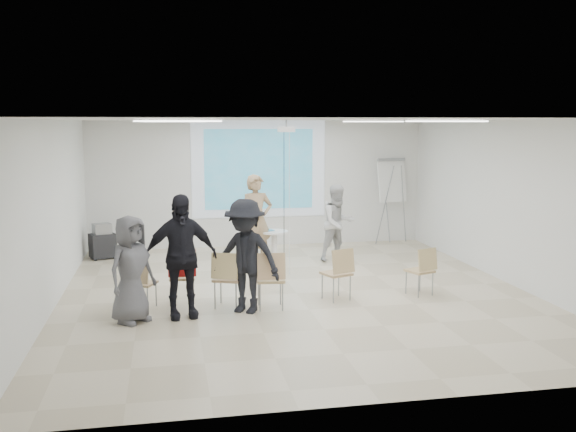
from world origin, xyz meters
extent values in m
cube|color=beige|center=(0.00, 0.00, -0.05)|extent=(8.00, 9.00, 0.10)
cube|color=white|center=(0.00, 0.00, 3.05)|extent=(8.00, 9.00, 0.10)
cube|color=silver|center=(0.00, 4.55, 1.50)|extent=(8.00, 0.10, 3.00)
cube|color=silver|center=(-4.05, 0.00, 1.50)|extent=(0.10, 9.00, 3.00)
cube|color=silver|center=(4.05, 0.00, 1.50)|extent=(0.10, 9.00, 3.00)
cube|color=silver|center=(0.00, 4.49, 1.85)|extent=(3.20, 0.01, 2.30)
cube|color=teal|center=(0.00, 4.47, 1.85)|extent=(2.60, 0.01, 1.90)
cylinder|color=white|center=(0.01, 2.40, 0.02)|extent=(0.53, 0.53, 0.05)
cylinder|color=white|center=(0.01, 2.40, 0.34)|extent=(0.15, 0.15, 0.64)
cylinder|color=white|center=(0.01, 2.40, 0.68)|extent=(0.73, 0.73, 0.04)
cube|color=white|center=(0.07, 2.39, 0.71)|extent=(0.24, 0.21, 0.01)
cube|color=#419DC5|center=(-0.08, 2.44, 0.72)|extent=(0.19, 0.23, 0.01)
imported|color=tan|center=(-0.37, 2.34, 1.07)|extent=(0.88, 0.68, 2.15)
imported|color=silver|center=(1.42, 2.48, 0.91)|extent=(1.04, 0.92, 1.82)
cube|color=white|center=(-0.19, 2.59, 1.42)|extent=(0.06, 0.11, 0.04)
cube|color=white|center=(1.24, 2.73, 1.23)|extent=(0.07, 0.13, 0.04)
cube|color=tan|center=(-2.60, -0.42, 0.41)|extent=(0.50, 0.50, 0.04)
cube|color=tan|center=(-2.67, -0.59, 0.63)|extent=(0.38, 0.23, 0.36)
cylinder|color=gray|center=(-2.80, -0.50, 0.20)|extent=(0.03, 0.03, 0.40)
cylinder|color=#97999F|center=(-2.52, -0.63, 0.20)|extent=(0.03, 0.03, 0.40)
cylinder|color=#919499|center=(-2.67, -0.22, 0.20)|extent=(0.03, 0.03, 0.40)
cylinder|color=gray|center=(-2.39, -0.34, 0.20)|extent=(0.03, 0.03, 0.40)
cube|color=tan|center=(-1.97, -0.24, 0.44)|extent=(0.43, 0.43, 0.04)
cube|color=tan|center=(-1.98, -0.43, 0.68)|extent=(0.41, 0.10, 0.39)
cylinder|color=gray|center=(-2.14, -0.39, 0.21)|extent=(0.02, 0.02, 0.43)
cylinder|color=gray|center=(-1.81, -0.41, 0.21)|extent=(0.02, 0.02, 0.43)
cylinder|color=gray|center=(-2.13, -0.06, 0.21)|extent=(0.02, 0.02, 0.43)
cylinder|color=gray|center=(-1.80, -0.08, 0.21)|extent=(0.02, 0.02, 0.43)
cube|color=tan|center=(-1.24, -0.58, 0.46)|extent=(0.55, 0.55, 0.04)
cube|color=tan|center=(-1.32, -0.77, 0.72)|extent=(0.43, 0.23, 0.41)
cylinder|color=#919599|center=(-1.47, -0.68, 0.23)|extent=(0.03, 0.03, 0.45)
cylinder|color=gray|center=(-1.14, -0.81, 0.23)|extent=(0.03, 0.03, 0.45)
cylinder|color=#92959A|center=(-1.35, -0.36, 0.23)|extent=(0.03, 0.03, 0.45)
cylinder|color=gray|center=(-1.02, -0.48, 0.23)|extent=(0.03, 0.03, 0.45)
cube|color=tan|center=(-0.59, -0.79, 0.47)|extent=(0.47, 0.47, 0.04)
cube|color=tan|center=(-0.61, -1.00, 0.73)|extent=(0.44, 0.12, 0.42)
cylinder|color=gray|center=(-0.78, -0.95, 0.23)|extent=(0.02, 0.02, 0.46)
cylinder|color=gray|center=(-0.43, -0.98, 0.23)|extent=(0.02, 0.02, 0.46)
cylinder|color=#93959B|center=(-0.75, -0.60, 0.23)|extent=(0.02, 0.02, 0.46)
cylinder|color=gray|center=(-0.40, -0.63, 0.23)|extent=(0.02, 0.02, 0.46)
cube|color=tan|center=(0.58, -0.50, 0.45)|extent=(0.53, 0.53, 0.04)
cube|color=tan|center=(0.64, -0.69, 0.69)|extent=(0.42, 0.22, 0.40)
cylinder|color=gray|center=(0.47, -0.72, 0.22)|extent=(0.03, 0.03, 0.44)
cylinder|color=gray|center=(0.79, -0.60, 0.22)|extent=(0.03, 0.03, 0.44)
cylinder|color=gray|center=(0.36, -0.40, 0.22)|extent=(0.03, 0.03, 0.44)
cylinder|color=#909398|center=(0.68, -0.29, 0.22)|extent=(0.03, 0.03, 0.44)
cube|color=tan|center=(2.07, -0.47, 0.42)|extent=(0.50, 0.50, 0.04)
cube|color=tan|center=(2.13, -0.65, 0.65)|extent=(0.40, 0.21, 0.37)
cylinder|color=gray|center=(1.97, -0.67, 0.21)|extent=(0.03, 0.03, 0.41)
cylinder|color=gray|center=(2.27, -0.57, 0.21)|extent=(0.03, 0.03, 0.41)
cylinder|color=gray|center=(1.87, -0.38, 0.21)|extent=(0.03, 0.03, 0.41)
cylinder|color=gray|center=(2.16, -0.27, 0.21)|extent=(0.03, 0.03, 0.41)
cube|color=#AC1615|center=(-1.97, -0.46, 0.72)|extent=(0.45, 0.12, 0.42)
imported|color=black|center=(-1.24, -0.56, 0.49)|extent=(0.40, 0.35, 0.03)
imported|color=black|center=(-2.00, -1.00, 1.09)|extent=(1.36, 0.93, 2.18)
imported|color=black|center=(-1.01, -0.93, 1.01)|extent=(1.49, 1.30, 2.03)
imported|color=#5D5D62|center=(-2.73, -1.12, 0.90)|extent=(1.03, 1.03, 1.80)
cylinder|color=gray|center=(2.98, 3.97, 0.98)|extent=(0.41, 0.15, 1.92)
cylinder|color=#909398|center=(3.51, 4.10, 0.98)|extent=(0.31, 0.31, 1.92)
cylinder|color=#93959B|center=(3.16, 4.37, 0.98)|extent=(0.13, 0.42, 1.91)
cube|color=white|center=(3.21, 4.16, 1.57)|extent=(0.79, 0.40, 1.07)
cube|color=gray|center=(3.20, 4.20, 2.06)|extent=(0.77, 0.25, 0.07)
cube|color=black|center=(-3.59, 3.65, 0.29)|extent=(0.63, 0.57, 0.51)
cube|color=gray|center=(-3.59, 3.65, 0.66)|extent=(0.45, 0.42, 0.23)
cylinder|color=black|center=(-3.72, 3.43, 0.03)|extent=(0.08, 0.08, 0.06)
cylinder|color=black|center=(-3.34, 3.58, 0.03)|extent=(0.08, 0.08, 0.06)
cylinder|color=black|center=(-3.84, 3.72, 0.03)|extent=(0.08, 0.08, 0.06)
cylinder|color=black|center=(-3.45, 3.87, 0.03)|extent=(0.08, 0.08, 0.06)
cube|color=white|center=(0.10, 1.50, 2.82)|extent=(0.30, 0.25, 0.10)
cylinder|color=gray|center=(0.10, 1.50, 2.93)|extent=(0.04, 0.04, 0.14)
cylinder|color=black|center=(0.04, 1.42, 1.39)|extent=(0.01, 0.01, 2.77)
cylinder|color=white|center=(0.14, 1.40, 1.39)|extent=(0.01, 0.01, 2.77)
cube|color=white|center=(-2.00, 2.00, 2.97)|extent=(1.20, 0.30, 0.02)
cube|color=white|center=(2.00, 2.00, 2.97)|extent=(1.20, 0.30, 0.02)
cube|color=white|center=(-2.00, -1.50, 2.97)|extent=(1.20, 0.30, 0.02)
cube|color=white|center=(2.00, -1.50, 2.97)|extent=(1.20, 0.30, 0.02)
camera|label=1|loc=(-2.18, -10.64, 2.95)|focal=40.00mm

